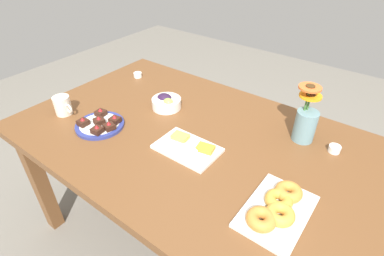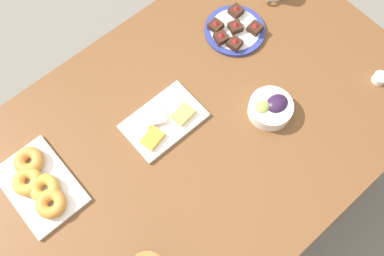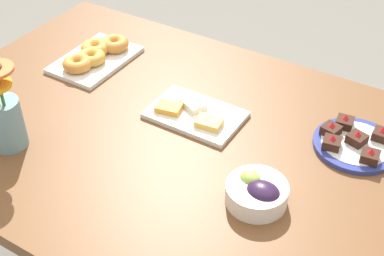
% 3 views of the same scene
% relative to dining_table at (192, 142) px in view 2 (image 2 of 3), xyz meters
% --- Properties ---
extents(ground_plane, '(6.00, 6.00, 0.00)m').
position_rel_dining_table_xyz_m(ground_plane, '(0.00, 0.00, -0.65)').
color(ground_plane, slate).
extents(dining_table, '(1.60, 1.00, 0.74)m').
position_rel_dining_table_xyz_m(dining_table, '(0.00, 0.00, 0.00)').
color(dining_table, brown).
rests_on(dining_table, ground_plane).
extents(grape_bowl, '(0.15, 0.15, 0.07)m').
position_rel_dining_table_xyz_m(grape_bowl, '(-0.25, 0.11, 0.12)').
color(grape_bowl, white).
rests_on(grape_bowl, dining_table).
extents(cheese_platter, '(0.26, 0.17, 0.03)m').
position_rel_dining_table_xyz_m(cheese_platter, '(0.05, -0.09, 0.10)').
color(cheese_platter, white).
rests_on(cheese_platter, dining_table).
extents(croissant_platter, '(0.19, 0.28, 0.05)m').
position_rel_dining_table_xyz_m(croissant_platter, '(0.47, -0.17, 0.11)').
color(croissant_platter, white).
rests_on(croissant_platter, dining_table).
extents(jam_cup_berry, '(0.05, 0.05, 0.03)m').
position_rel_dining_table_xyz_m(jam_cup_berry, '(-0.62, 0.28, 0.10)').
color(jam_cup_berry, white).
rests_on(jam_cup_berry, dining_table).
extents(dessert_plate, '(0.22, 0.22, 0.05)m').
position_rel_dining_table_xyz_m(dessert_plate, '(-0.38, -0.20, 0.10)').
color(dessert_plate, navy).
rests_on(dessert_plate, dining_table).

